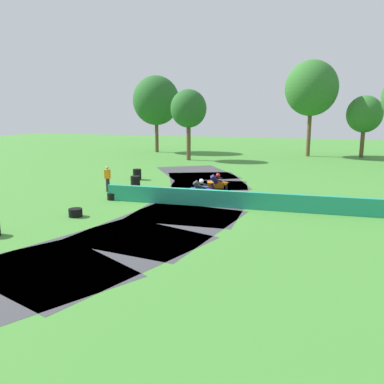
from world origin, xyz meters
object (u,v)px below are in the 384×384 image
at_px(motorcycle_lead_blue, 201,191).
at_px(tire_stack_far, 135,182).
at_px(tire_stack_extra_a, 137,174).
at_px(motorcycle_chase_orange, 217,184).
at_px(tire_stack_mid_b, 113,196).
at_px(tire_stack_mid_a, 76,213).
at_px(track_marshal, 108,179).

relative_size(motorcycle_lead_blue, tire_stack_far, 2.13).
bearing_deg(tire_stack_extra_a, motorcycle_chase_orange, -24.47).
bearing_deg(tire_stack_mid_b, motorcycle_chase_orange, 34.10).
relative_size(motorcycle_lead_blue, tire_stack_extra_a, 2.13).
bearing_deg(motorcycle_chase_orange, tire_stack_mid_b, -145.90).
bearing_deg(motorcycle_chase_orange, tire_stack_extra_a, 155.53).
xyz_separation_m(tire_stack_mid_a, tire_stack_far, (-0.62, 7.71, 0.20)).
relative_size(motorcycle_lead_blue, tire_stack_mid_a, 2.59).
relative_size(tire_stack_mid_a, track_marshal, 0.40).
xyz_separation_m(motorcycle_lead_blue, tire_stack_far, (-5.41, 2.69, -0.24)).
bearing_deg(tire_stack_mid_a, tire_stack_extra_a, 100.45).
height_order(tire_stack_mid_a, tire_stack_far, tire_stack_far).
relative_size(motorcycle_lead_blue, track_marshal, 1.04).
relative_size(tire_stack_mid_b, tire_stack_extra_a, 0.82).
xyz_separation_m(tire_stack_mid_a, tire_stack_mid_b, (-0.21, 3.98, 0.00)).
bearing_deg(track_marshal, tire_stack_mid_a, -74.23).
relative_size(motorcycle_chase_orange, tire_stack_extra_a, 2.17).
xyz_separation_m(motorcycle_chase_orange, track_marshal, (-6.74, -1.58, 0.19)).
bearing_deg(tire_stack_extra_a, motorcycle_lead_blue, -40.17).
distance_m(motorcycle_lead_blue, tire_stack_extra_a, 8.88).
bearing_deg(motorcycle_chase_orange, tire_stack_mid_a, -123.82).
bearing_deg(tire_stack_far, tire_stack_mid_a, -85.44).
distance_m(motorcycle_chase_orange, tire_stack_far, 5.68).
height_order(tire_stack_mid_a, track_marshal, track_marshal).
bearing_deg(motorcycle_lead_blue, tire_stack_far, 153.61).
distance_m(motorcycle_lead_blue, tire_stack_mid_a, 6.96).
bearing_deg(track_marshal, tire_stack_mid_b, -53.36).
bearing_deg(motorcycle_chase_orange, motorcycle_lead_blue, -95.95).
bearing_deg(tire_stack_mid_b, tire_stack_mid_a, -86.98).
relative_size(motorcycle_chase_orange, tire_stack_far, 2.17).
bearing_deg(track_marshal, motorcycle_chase_orange, 13.22).
distance_m(tire_stack_mid_a, track_marshal, 6.23).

